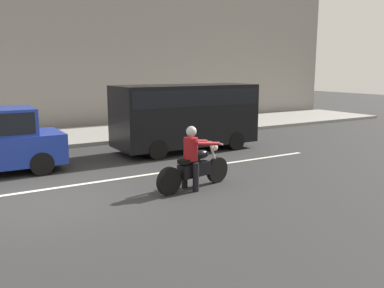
# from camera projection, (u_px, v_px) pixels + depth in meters

# --- Properties ---
(ground_plane) EXTENTS (80.00, 80.00, 0.00)m
(ground_plane) POSITION_uv_depth(u_px,v_px,m) (43.00, 201.00, 8.99)
(ground_plane) COLOR #2B2B2B
(lane_marking_stripe) EXTENTS (18.00, 0.14, 0.01)m
(lane_marking_stripe) POSITION_uv_depth(u_px,v_px,m) (21.00, 193.00, 9.59)
(lane_marking_stripe) COLOR silver
(lane_marking_stripe) RESTS_ON ground_plane
(motorcycle_with_rider_crimson) EXTENTS (2.21, 0.78, 1.53)m
(motorcycle_with_rider_crimson) POSITION_uv_depth(u_px,v_px,m) (194.00, 163.00, 9.85)
(motorcycle_with_rider_crimson) COLOR black
(motorcycle_with_rider_crimson) RESTS_ON ground_plane
(parked_van_black) EXTENTS (4.99, 1.96, 2.30)m
(parked_van_black) POSITION_uv_depth(u_px,v_px,m) (186.00, 113.00, 14.40)
(parked_van_black) COLOR black
(parked_van_black) RESTS_ON ground_plane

